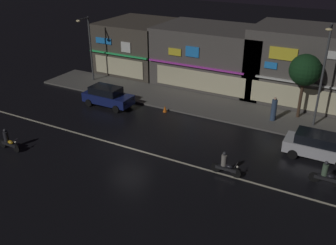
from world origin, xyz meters
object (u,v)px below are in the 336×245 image
streetlamp_mid (323,69)px  motorcycle_opposite_lane (326,175)px  pedestrian_on_sidewalk (274,110)px  motorcycle_lead (8,141)px  traffic_cone (165,109)px  parked_car_near_kerb (318,146)px  motorcycle_following (225,165)px  streetlamp_west (89,44)px  parked_car_trailing (108,96)px

streetlamp_mid → motorcycle_opposite_lane: (1.84, -7.39, -3.95)m
pedestrian_on_sidewalk → motorcycle_lead: 19.33m
traffic_cone → pedestrian_on_sidewalk: bearing=15.9°
streetlamp_mid → parked_car_near_kerb: size_ratio=1.76×
motorcycle_lead → motorcycle_following: (13.81, 4.09, 0.00)m
pedestrian_on_sidewalk → traffic_cone: 8.63m
streetlamp_west → pedestrian_on_sidewalk: (18.33, -0.68, -2.86)m
streetlamp_west → parked_car_trailing: (5.14, -4.20, -3.00)m
streetlamp_west → pedestrian_on_sidewalk: size_ratio=3.28×
motorcycle_opposite_lane → parked_car_near_kerb: bearing=114.4°
motorcycle_following → traffic_cone: size_ratio=3.45×
parked_car_trailing → motorcycle_following: parked_car_trailing is taller
pedestrian_on_sidewalk → traffic_cone: bearing=139.2°
motorcycle_opposite_lane → streetlamp_west: bearing=169.4°
streetlamp_west → parked_car_trailing: 7.28m
motorcycle_opposite_lane → motorcycle_following: bearing=-154.2°
motorcycle_lead → parked_car_trailing: bearing=-100.8°
pedestrian_on_sidewalk → motorcycle_following: pedestrian_on_sidewalk is taller
motorcycle_following → motorcycle_opposite_lane: size_ratio=1.00×
streetlamp_mid → motorcycle_following: streetlamp_mid is taller
parked_car_trailing → traffic_cone: (4.93, 1.16, -0.59)m
motorcycle_lead → motorcycle_opposite_lane: (19.21, 5.85, 0.00)m
streetlamp_west → pedestrian_on_sidewalk: bearing=-2.1°
streetlamp_mid → parked_car_trailing: 17.00m
motorcycle_lead → traffic_cone: motorcycle_lead is taller
streetlamp_west → parked_car_near_kerb: 22.92m
traffic_cone → streetlamp_west: bearing=163.2°
motorcycle_following → motorcycle_opposite_lane: bearing=20.0°
parked_car_trailing → pedestrian_on_sidewalk: bearing=14.9°
pedestrian_on_sidewalk → motorcycle_following: size_ratio=1.00×
pedestrian_on_sidewalk → motorcycle_lead: bearing=164.9°
pedestrian_on_sidewalk → parked_car_near_kerb: (3.89, -4.05, -0.14)m
streetlamp_west → motorcycle_following: streetlamp_west is taller
streetlamp_west → pedestrian_on_sidewalk: streetlamp_west is taller
parked_car_near_kerb → parked_car_trailing: bearing=-1.8°
streetlamp_mid → parked_car_near_kerb: (0.96, -4.45, -3.71)m
streetlamp_west → streetlamp_mid: streetlamp_mid is taller
streetlamp_west → parked_car_trailing: size_ratio=1.45×
motorcycle_lead → traffic_cone: bearing=-123.6°
streetlamp_west → motorcycle_opposite_lane: 24.56m
streetlamp_mid → traffic_cone: bearing=-166.2°
streetlamp_mid → motorcycle_opposite_lane: streetlamp_mid is taller
streetlamp_mid → parked_car_trailing: size_ratio=1.76×
motorcycle_lead → motorcycle_opposite_lane: bearing=-166.2°
streetlamp_mid → parked_car_trailing: bearing=-166.3°
parked_car_near_kerb → motorcycle_following: size_ratio=2.26×
motorcycle_lead → parked_car_near_kerb: bearing=-157.5°
motorcycle_lead → traffic_cone: size_ratio=3.45×
motorcycle_following → traffic_cone: (-7.63, 6.40, -0.36)m
streetlamp_west → motorcycle_following: bearing=-28.1°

